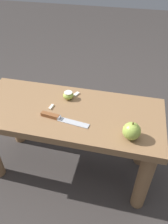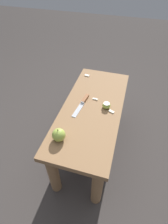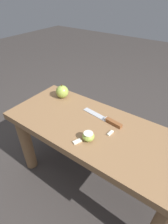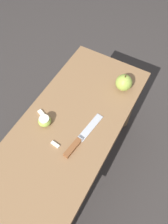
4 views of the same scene
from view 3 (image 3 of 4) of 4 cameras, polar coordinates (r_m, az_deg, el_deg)
name	(u,v)px [view 3 (image 3 of 4)]	position (r m, az deg, el deg)	size (l,w,h in m)	color
ground_plane	(92,180)	(1.31, 2.77, -21.36)	(8.00, 8.00, 0.00)	#383330
wooden_bench	(94,142)	(1.01, 3.40, -9.67)	(1.01, 0.43, 0.50)	olive
knife	(108,120)	(0.97, 7.69, -2.59)	(0.26, 0.06, 0.02)	#B7BABF
apple_whole	(62,92)	(1.16, -7.14, 6.61)	(0.08, 0.08, 0.09)	#9EB747
apple_cut	(88,136)	(0.84, 1.41, -7.93)	(0.06, 0.06, 0.04)	#9EB747
apple_slice_near_knife	(110,133)	(0.89, 8.47, -6.94)	(0.02, 0.04, 0.01)	white
apple_slice_center	(77,141)	(0.85, -2.26, -9.60)	(0.03, 0.05, 0.01)	white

